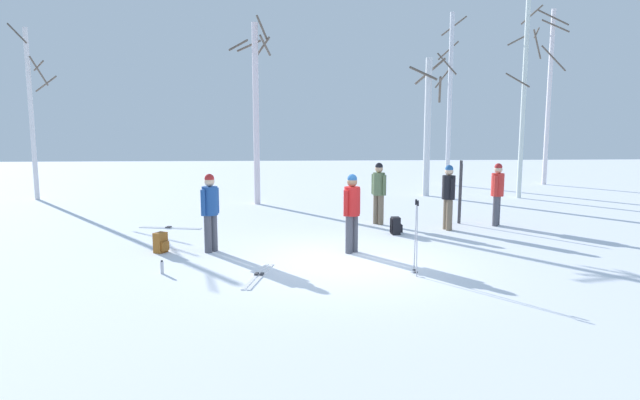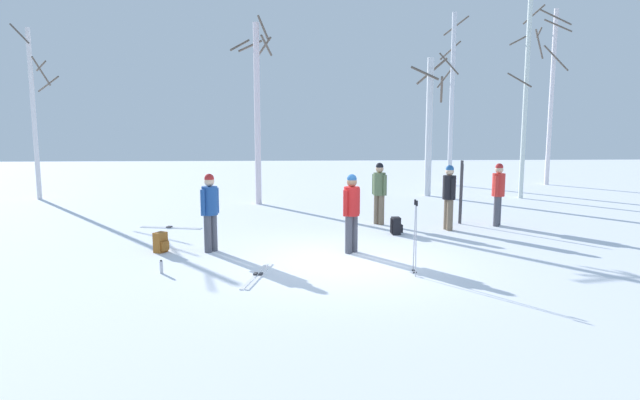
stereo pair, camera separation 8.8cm
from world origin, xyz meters
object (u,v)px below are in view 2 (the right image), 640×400
object	(u,v)px
person_2	(379,189)
birch_tree_0	(34,111)
backpack_1	(396,226)
birch_tree_2	(429,124)
person_3	(352,208)
person_0	(449,193)
water_bottle_0	(161,267)
person_4	(210,207)
ski_pair_lying_1	(171,228)
ski_pair_lying_0	(258,276)
backpack_0	(161,243)
ski_poles_0	(415,235)
ski_pair_planted_0	(461,193)
birch_tree_3	(452,97)
person_1	(498,190)
birch_tree_5	(551,93)
birch_tree_1	(257,109)
birch_tree_4	(526,97)

from	to	relation	value
person_2	birch_tree_0	world-z (taller)	birch_tree_0
backpack_1	birch_tree_2	distance (m)	8.12
person_3	person_2	bearing A→B (deg)	71.18
person_2	birch_tree_2	xyz separation A→B (m)	(2.82, 5.86, 1.79)
person_0	water_bottle_0	xyz separation A→B (m)	(-6.55, -3.87, -0.86)
person_4	backpack_1	bearing A→B (deg)	20.44
person_0	water_bottle_0	size ratio (longest dim) A/B	6.68
person_4	ski_pair_lying_1	distance (m)	3.30
water_bottle_0	backpack_1	bearing A→B (deg)	33.53
water_bottle_0	ski_pair_lying_0	bearing A→B (deg)	-8.46
person_3	birch_tree_0	size ratio (longest dim) A/B	0.27
backpack_0	ski_poles_0	bearing A→B (deg)	-21.78
person_2	backpack_0	xyz separation A→B (m)	(-5.27, -3.05, -0.77)
backpack_1	birch_tree_0	world-z (taller)	birch_tree_0
birch_tree_2	ski_poles_0	bearing A→B (deg)	-105.11
ski_pair_planted_0	backpack_1	distance (m)	2.56
birch_tree_2	birch_tree_3	world-z (taller)	birch_tree_3
person_1	ski_poles_0	bearing A→B (deg)	-125.28
ski_poles_0	birch_tree_3	xyz separation A→B (m)	(4.85, 14.60, 3.20)
person_2	birch_tree_0	size ratio (longest dim) A/B	0.27
ski_pair_lying_0	birch_tree_5	size ratio (longest dim) A/B	0.22
person_3	birch_tree_3	distance (m)	14.37
ski_pair_lying_1	birch_tree_5	size ratio (longest dim) A/B	0.22
person_3	birch_tree_1	distance (m)	8.07
ski_pair_lying_1	birch_tree_0	distance (m)	9.05
ski_pair_lying_1	birch_tree_1	bearing A→B (deg)	64.16
ski_pair_lying_1	backpack_0	bearing A→B (deg)	-81.75
backpack_1	person_4	bearing A→B (deg)	-159.56
birch_tree_5	ski_pair_lying_0	bearing A→B (deg)	-130.29
person_0	backpack_1	bearing A→B (deg)	-161.08
person_4	ski_pair_lying_1	xyz separation A→B (m)	(-1.49, 2.78, -0.97)
person_1	backpack_1	xyz separation A→B (m)	(-2.98, -1.03, -0.77)
person_0	ski_poles_0	bearing A→B (deg)	-113.57
person_0	person_1	world-z (taller)	same
ski_pair_lying_1	birch_tree_3	bearing A→B (deg)	43.27
person_3	ski_pair_lying_0	world-z (taller)	person_3
birch_tree_4	ski_pair_lying_1	bearing A→B (deg)	-155.89
person_2	birch_tree_5	bearing A→B (deg)	45.63
ski_pair_lying_0	backpack_1	xyz separation A→B (m)	(3.26, 3.63, 0.20)
ski_poles_0	birch_tree_4	xyz separation A→B (m)	(6.29, 10.12, 2.97)
ski_pair_lying_1	birch_tree_5	world-z (taller)	birch_tree_5
ski_pair_lying_1	birch_tree_1	world-z (taller)	birch_tree_1
person_0	person_3	distance (m)	3.69
birch_tree_2	ski_pair_lying_0	bearing A→B (deg)	-118.29
person_3	water_bottle_0	distance (m)	4.10
person_4	person_2	bearing A→B (deg)	36.07
person_4	backpack_0	bearing A→B (deg)	-179.86
birch_tree_1	birch_tree_2	distance (m)	6.68
backpack_1	birch_tree_0	bearing A→B (deg)	149.54
person_0	ski_pair_planted_0	bearing A→B (deg)	55.66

